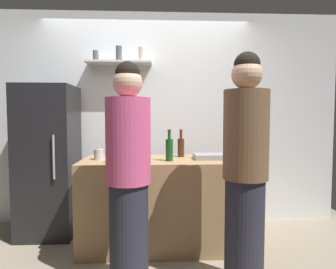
# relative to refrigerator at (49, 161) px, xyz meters

# --- Properties ---
(back_wall_assembly) EXTENTS (4.80, 0.32, 2.60)m
(back_wall_assembly) POSITION_rel_refrigerator_xyz_m (1.09, 0.40, 0.47)
(back_wall_assembly) COLOR white
(back_wall_assembly) RESTS_ON ground
(refrigerator) EXTENTS (0.59, 0.61, 1.66)m
(refrigerator) POSITION_rel_refrigerator_xyz_m (0.00, 0.00, 0.00)
(refrigerator) COLOR black
(refrigerator) RESTS_ON ground
(counter) EXTENTS (1.73, 0.70, 0.89)m
(counter) POSITION_rel_refrigerator_xyz_m (1.32, -0.35, -0.39)
(counter) COLOR #9E7A51
(counter) RESTS_ON ground
(baking_pan) EXTENTS (0.34, 0.24, 0.05)m
(baking_pan) POSITION_rel_refrigerator_xyz_m (1.75, -0.36, 0.09)
(baking_pan) COLOR gray
(baking_pan) RESTS_ON counter
(utensil_holder) EXTENTS (0.09, 0.09, 0.22)m
(utensil_holder) POSITION_rel_refrigerator_xyz_m (0.62, -0.36, 0.12)
(utensil_holder) COLOR #B2B2B7
(utensil_holder) RESTS_ON counter
(wine_bottle_dark_glass) EXTENTS (0.07, 0.07, 0.33)m
(wine_bottle_dark_glass) POSITION_rel_refrigerator_xyz_m (2.05, -0.16, 0.19)
(wine_bottle_dark_glass) COLOR black
(wine_bottle_dark_glass) RESTS_ON counter
(wine_bottle_amber_glass) EXTENTS (0.07, 0.07, 0.29)m
(wine_bottle_amber_glass) POSITION_rel_refrigerator_xyz_m (1.46, -0.19, 0.17)
(wine_bottle_amber_glass) COLOR #472814
(wine_bottle_amber_glass) RESTS_ON counter
(wine_bottle_green_glass) EXTENTS (0.07, 0.07, 0.30)m
(wine_bottle_green_glass) POSITION_rel_refrigerator_xyz_m (1.32, -0.47, 0.18)
(wine_bottle_green_glass) COLOR #19471E
(wine_bottle_green_glass) RESTS_ON counter
(wine_bottle_pale_glass) EXTENTS (0.07, 0.07, 0.31)m
(wine_bottle_pale_glass) POSITION_rel_refrigerator_xyz_m (1.10, -0.32, 0.18)
(wine_bottle_pale_glass) COLOR #B2BFB2
(wine_bottle_pale_glass) RESTS_ON counter
(water_bottle_plastic) EXTENTS (0.09, 0.09, 0.21)m
(water_bottle_plastic) POSITION_rel_refrigerator_xyz_m (0.83, -0.60, 0.15)
(water_bottle_plastic) COLOR silver
(water_bottle_plastic) RESTS_ON counter
(person_pink_top) EXTENTS (0.34, 0.34, 1.74)m
(person_pink_top) POSITION_rel_refrigerator_xyz_m (0.98, -1.07, 0.03)
(person_pink_top) COLOR #262633
(person_pink_top) RESTS_ON ground
(person_brown_jacket) EXTENTS (0.34, 0.34, 1.81)m
(person_brown_jacket) POSITION_rel_refrigerator_xyz_m (1.87, -1.11, 0.07)
(person_brown_jacket) COLOR #262633
(person_brown_jacket) RESTS_ON ground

